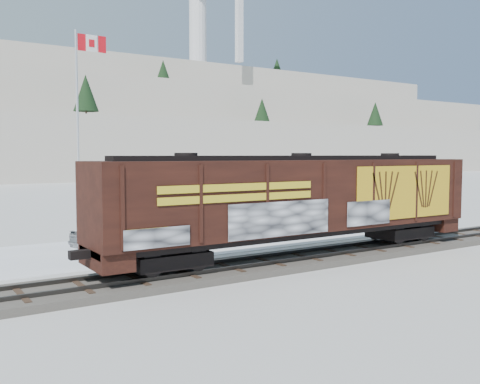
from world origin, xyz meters
TOP-DOWN VIEW (x-y plane):
  - ground at (0.00, 0.00)m, footprint 500.00×500.00m
  - rail_track at (0.00, 0.00)m, footprint 50.00×3.40m
  - parking_strip at (0.00, 7.50)m, footprint 40.00×8.00m
  - hopper_railcar at (3.91, -0.01)m, footprint 19.18×3.06m
  - flagpole at (-1.80, 14.02)m, footprint 2.30×0.90m
  - car_silver at (-1.89, 8.18)m, footprint 4.79×3.01m
  - car_white at (1.95, 8.01)m, footprint 5.41×3.50m
  - car_dark at (9.33, 6.50)m, footprint 5.14×3.08m

SIDE VIEW (x-z plane):
  - ground at x=0.00m, z-range 0.00..0.00m
  - parking_strip at x=0.00m, z-range 0.00..0.03m
  - rail_track at x=0.00m, z-range -0.07..0.36m
  - car_dark at x=9.33m, z-range 0.03..1.42m
  - car_silver at x=-1.89m, z-range 0.03..1.55m
  - car_white at x=1.95m, z-range 0.03..1.71m
  - hopper_railcar at x=3.91m, z-range 0.69..5.08m
  - flagpole at x=-1.80m, z-range -1.55..10.74m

